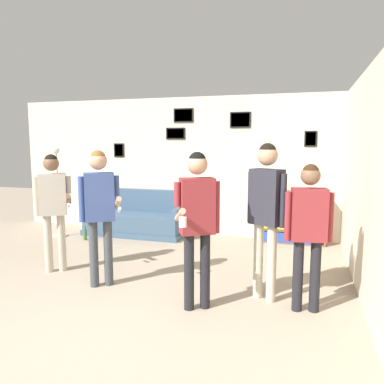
# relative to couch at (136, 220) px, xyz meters

# --- Properties ---
(ground_plane) EXTENTS (20.00, 20.00, 0.00)m
(ground_plane) POSITION_rel_couch_xyz_m (1.14, -4.28, -0.29)
(ground_plane) COLOR gray
(wall_back) EXTENTS (7.85, 0.08, 2.70)m
(wall_back) POSITION_rel_couch_xyz_m (1.14, 0.42, 1.07)
(wall_back) COLOR beige
(wall_back) RESTS_ON ground_plane
(wall_right) EXTENTS (0.06, 7.06, 2.70)m
(wall_right) POSITION_rel_couch_xyz_m (3.89, -1.94, 1.06)
(wall_right) COLOR beige
(wall_right) RESTS_ON ground_plane
(couch) EXTENTS (2.01, 0.80, 0.87)m
(couch) POSITION_rel_couch_xyz_m (0.00, 0.00, 0.00)
(couch) COLOR #3D5670
(couch) RESTS_ON ground_plane
(bookshelf) EXTENTS (1.19, 0.30, 0.96)m
(bookshelf) POSITION_rel_couch_xyz_m (3.00, 0.20, 0.19)
(bookshelf) COLOR brown
(bookshelf) RESTS_ON ground_plane
(floor_lamp) EXTENTS (0.28, 0.28, 1.74)m
(floor_lamp) POSITION_rel_couch_xyz_m (-1.34, -0.63, 0.61)
(floor_lamp) COLOR #ADA89E
(floor_lamp) RESTS_ON ground_plane
(person_player_foreground_left) EXTENTS (0.60, 0.37, 1.66)m
(person_player_foreground_left) POSITION_rel_couch_xyz_m (-0.14, -2.35, 0.73)
(person_player_foreground_left) COLOR #B7AD99
(person_player_foreground_left) RESTS_ON ground_plane
(person_player_foreground_center) EXTENTS (0.60, 0.37, 1.72)m
(person_player_foreground_center) POSITION_rel_couch_xyz_m (0.76, -2.64, 0.78)
(person_player_foreground_center) COLOR #3D4247
(person_player_foreground_center) RESTS_ON ground_plane
(person_watcher_holding_cup) EXTENTS (0.44, 0.57, 1.72)m
(person_watcher_holding_cup) POSITION_rel_couch_xyz_m (2.11, -2.93, 0.78)
(person_watcher_holding_cup) COLOR black
(person_watcher_holding_cup) RESTS_ON ground_plane
(person_spectator_near_bookshelf) EXTENTS (0.45, 0.34, 1.81)m
(person_spectator_near_bookshelf) POSITION_rel_couch_xyz_m (2.79, -2.47, 0.84)
(person_spectator_near_bookshelf) COLOR #B7AD99
(person_spectator_near_bookshelf) RESTS_ON ground_plane
(person_spectator_far_right) EXTENTS (0.49, 0.26, 1.60)m
(person_spectator_far_right) POSITION_rel_couch_xyz_m (3.26, -2.65, 0.68)
(person_spectator_far_right) COLOR black
(person_spectator_far_right) RESTS_ON ground_plane
(bottle_on_floor) EXTENTS (0.07, 0.07, 0.27)m
(bottle_on_floor) POSITION_rel_couch_xyz_m (-0.71, -0.73, -0.18)
(bottle_on_floor) COLOR #3D6638
(bottle_on_floor) RESTS_ON ground_plane
(drinking_cup) EXTENTS (0.08, 0.08, 0.11)m
(drinking_cup) POSITION_rel_couch_xyz_m (2.71, 0.20, 0.72)
(drinking_cup) COLOR white
(drinking_cup) RESTS_ON bookshelf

